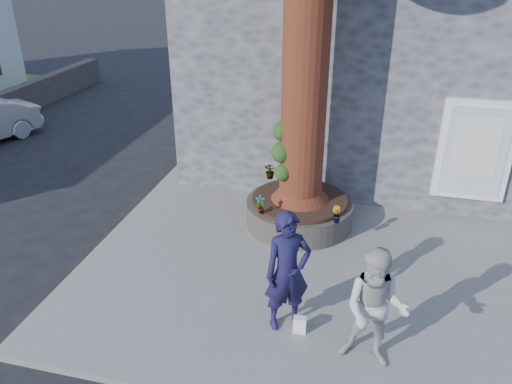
# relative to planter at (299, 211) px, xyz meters

# --- Properties ---
(ground) EXTENTS (120.00, 120.00, 0.00)m
(ground) POSITION_rel_planter_xyz_m (-0.80, -2.00, -0.41)
(ground) COLOR black
(ground) RESTS_ON ground
(pavement) EXTENTS (9.00, 8.00, 0.12)m
(pavement) POSITION_rel_planter_xyz_m (0.70, -1.00, -0.35)
(pavement) COLOR slate
(pavement) RESTS_ON ground
(yellow_line) EXTENTS (0.10, 30.00, 0.01)m
(yellow_line) POSITION_rel_planter_xyz_m (-3.85, -1.00, -0.41)
(yellow_line) COLOR yellow
(yellow_line) RESTS_ON ground
(stone_shop) EXTENTS (10.30, 8.30, 6.30)m
(stone_shop) POSITION_rel_planter_xyz_m (1.70, 5.20, 2.75)
(stone_shop) COLOR #47484C
(stone_shop) RESTS_ON ground
(planter) EXTENTS (2.30, 2.30, 0.60)m
(planter) POSITION_rel_planter_xyz_m (0.00, 0.00, 0.00)
(planter) COLOR black
(planter) RESTS_ON pavement
(man) EXTENTS (0.88, 0.78, 2.01)m
(man) POSITION_rel_planter_xyz_m (0.34, -3.28, 0.71)
(man) COLOR #171438
(man) RESTS_ON pavement
(woman) EXTENTS (0.98, 0.81, 1.88)m
(woman) POSITION_rel_planter_xyz_m (1.67, -3.77, 0.65)
(woman) COLOR #B9B7B1
(woman) RESTS_ON pavement
(shopping_bag) EXTENTS (0.21, 0.13, 0.28)m
(shopping_bag) POSITION_rel_planter_xyz_m (0.58, -3.42, -0.15)
(shopping_bag) COLOR white
(shopping_bag) RESTS_ON pavement
(plant_a) EXTENTS (0.24, 0.21, 0.39)m
(plant_a) POSITION_rel_planter_xyz_m (-0.66, -0.85, 0.50)
(plant_a) COLOR gray
(plant_a) RESTS_ON planter
(plant_b) EXTENTS (0.26, 0.26, 0.34)m
(plant_b) POSITION_rel_planter_xyz_m (0.85, -0.85, 0.48)
(plant_b) COLOR gray
(plant_b) RESTS_ON planter
(plant_c) EXTENTS (0.26, 0.26, 0.36)m
(plant_c) POSITION_rel_planter_xyz_m (-0.85, 0.85, 0.49)
(plant_c) COLOR gray
(plant_c) RESTS_ON planter
(plant_d) EXTENTS (0.37, 0.38, 0.32)m
(plant_d) POSITION_rel_planter_xyz_m (-0.85, 0.85, 0.47)
(plant_d) COLOR gray
(plant_d) RESTS_ON planter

